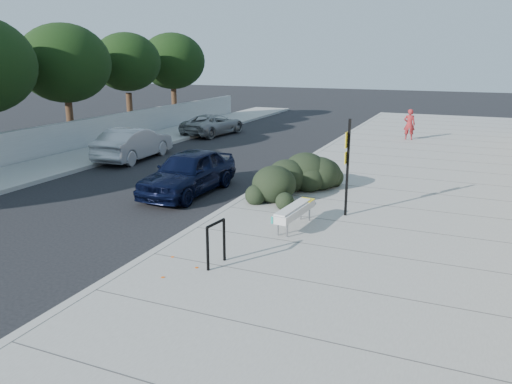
{
  "coord_description": "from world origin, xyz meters",
  "views": [
    {
      "loc": [
        6.51,
        -10.96,
        4.6
      ],
      "look_at": [
        1.36,
        1.06,
        1.0
      ],
      "focal_mm": 35.0,
      "sensor_mm": 36.0,
      "label": 1
    }
  ],
  "objects_px": {
    "wagon_silver": "(134,144)",
    "pedestrian": "(409,124)",
    "suv_silver": "(213,124)",
    "bench": "(295,211)",
    "sign_post": "(347,162)",
    "sedan_navy": "(188,172)",
    "bike_rack": "(216,239)"
  },
  "relations": [
    {
      "from": "bike_rack",
      "to": "sign_post",
      "type": "height_order",
      "value": "sign_post"
    },
    {
      "from": "bench",
      "to": "sign_post",
      "type": "relative_size",
      "value": 0.71
    },
    {
      "from": "bike_rack",
      "to": "pedestrian",
      "type": "relative_size",
      "value": 0.6
    },
    {
      "from": "bench",
      "to": "bike_rack",
      "type": "xyz_separation_m",
      "value": [
        -0.77,
        -3.0,
        0.14
      ]
    },
    {
      "from": "suv_silver",
      "to": "bench",
      "type": "bearing_deg",
      "value": 132.62
    },
    {
      "from": "bench",
      "to": "wagon_silver",
      "type": "relative_size",
      "value": 0.44
    },
    {
      "from": "sign_post",
      "to": "suv_silver",
      "type": "bearing_deg",
      "value": 133.53
    },
    {
      "from": "bench",
      "to": "sedan_navy",
      "type": "xyz_separation_m",
      "value": [
        -4.63,
        2.35,
        0.13
      ]
    },
    {
      "from": "bike_rack",
      "to": "suv_silver",
      "type": "xyz_separation_m",
      "value": [
        -9.23,
        17.28,
        -0.13
      ]
    },
    {
      "from": "wagon_silver",
      "to": "suv_silver",
      "type": "distance_m",
      "value": 7.91
    },
    {
      "from": "sign_post",
      "to": "wagon_silver",
      "type": "height_order",
      "value": "sign_post"
    },
    {
      "from": "bench",
      "to": "wagon_silver",
      "type": "bearing_deg",
      "value": 152.09
    },
    {
      "from": "bike_rack",
      "to": "wagon_silver",
      "type": "bearing_deg",
      "value": 141.48
    },
    {
      "from": "pedestrian",
      "to": "wagon_silver",
      "type": "bearing_deg",
      "value": 36.45
    },
    {
      "from": "bike_rack",
      "to": "wagon_silver",
      "type": "xyz_separation_m",
      "value": [
        -9.09,
        9.37,
        -0.02
      ]
    },
    {
      "from": "bench",
      "to": "sedan_navy",
      "type": "bearing_deg",
      "value": 157.99
    },
    {
      "from": "bench",
      "to": "sedan_navy",
      "type": "distance_m",
      "value": 5.19
    },
    {
      "from": "bike_rack",
      "to": "sedan_navy",
      "type": "xyz_separation_m",
      "value": [
        -3.86,
        5.36,
        -0.0
      ]
    },
    {
      "from": "bike_rack",
      "to": "wagon_silver",
      "type": "relative_size",
      "value": 0.23
    },
    {
      "from": "bike_rack",
      "to": "suv_silver",
      "type": "height_order",
      "value": "suv_silver"
    },
    {
      "from": "suv_silver",
      "to": "pedestrian",
      "type": "bearing_deg",
      "value": -163.05
    },
    {
      "from": "sign_post",
      "to": "pedestrian",
      "type": "bearing_deg",
      "value": 92.46
    },
    {
      "from": "sedan_navy",
      "to": "bike_rack",
      "type": "bearing_deg",
      "value": -53.17
    },
    {
      "from": "sedan_navy",
      "to": "suv_silver",
      "type": "bearing_deg",
      "value": 115.29
    },
    {
      "from": "sign_post",
      "to": "pedestrian",
      "type": "distance_m",
      "value": 14.52
    },
    {
      "from": "wagon_silver",
      "to": "suv_silver",
      "type": "xyz_separation_m",
      "value": [
        -0.14,
        7.91,
        -0.11
      ]
    },
    {
      "from": "bench",
      "to": "sign_post",
      "type": "bearing_deg",
      "value": 63.23
    },
    {
      "from": "sign_post",
      "to": "bench",
      "type": "bearing_deg",
      "value": -119.08
    },
    {
      "from": "wagon_silver",
      "to": "pedestrian",
      "type": "relative_size",
      "value": 2.68
    },
    {
      "from": "bike_rack",
      "to": "suv_silver",
      "type": "distance_m",
      "value": 19.59
    },
    {
      "from": "sign_post",
      "to": "wagon_silver",
      "type": "relative_size",
      "value": 0.63
    },
    {
      "from": "wagon_silver",
      "to": "suv_silver",
      "type": "relative_size",
      "value": 1.0
    }
  ]
}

